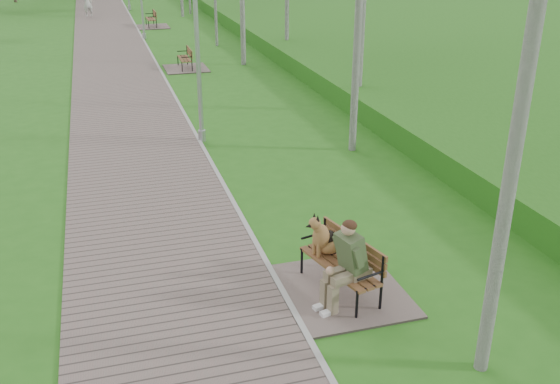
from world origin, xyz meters
The scene contains 9 objects.
ground centered at (0.00, 0.00, 0.00)m, with size 120.00×120.00×0.00m, color #286619.
walkway centered at (-1.75, 21.50, 0.02)m, with size 3.50×67.00×0.04m, color #6D5F58.
kerb centered at (0.00, 21.50, 0.03)m, with size 0.10×67.00×0.05m, color #999993.
embankment centered at (12.00, 20.00, 0.00)m, with size 14.00×70.00×1.60m, color #33791F.
bench_main centered at (0.84, -6.58, 0.49)m, with size 2.00×2.22×1.75m.
bench_second centered at (1.05, 11.49, 0.20)m, with size 1.76×1.96×1.08m.
bench_third centered at (0.87, 23.61, 0.22)m, with size 1.92×2.14×1.18m.
lamp_post_near centered at (0.09, 1.90, 2.55)m, with size 0.21×0.21×5.47m.
pedestrian_near centered at (-2.63, 29.15, 0.88)m, with size 0.64×0.42×1.76m, color beige.
Camera 1 is at (-2.55, -14.74, 5.63)m, focal length 40.00 mm.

